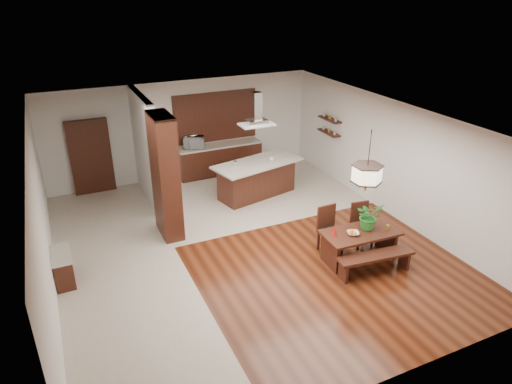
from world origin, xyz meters
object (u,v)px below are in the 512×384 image
hallway_console (63,268)px  dining_table (360,239)px  pendant_lantern (368,162)px  microwave (194,143)px  fruit_bowl (353,233)px  island_cup (271,159)px  dining_chair_right (363,225)px  range_hood (257,109)px  dining_bench (375,264)px  kitchen_island (257,178)px  foliage_plant (369,216)px  dining_chair_left (331,231)px

hallway_console → dining_table: (5.80, -1.80, 0.18)m
pendant_lantern → microwave: size_ratio=2.16×
dining_table → fruit_bowl: bearing=-170.8°
island_cup → fruit_bowl: bearing=-89.8°
dining_chair_right → microwave: microwave is taller
pendant_lantern → range_hood: bearing=99.2°
dining_bench → dining_chair_right: 1.19m
dining_table → fruit_bowl: size_ratio=6.72×
dining_chair_right → kitchen_island: bearing=114.9°
fruit_bowl → dining_table: bearing=9.2°
foliage_plant → island_cup: foliage_plant is taller
dining_chair_right → range_hood: 4.05m
microwave → dining_bench: bearing=-54.3°
fruit_bowl → island_cup: size_ratio=1.97×
dining_table → dining_chair_right: dining_chair_right is taller
kitchen_island → dining_chair_left: bearing=-98.7°
microwave → dining_chair_left: bearing=-54.8°
island_cup → range_hood: bearing=163.4°
hallway_console → pendant_lantern: 6.37m
dining_table → pendant_lantern: 1.75m
dining_chair_left → range_hood: 3.87m
dining_chair_left → hallway_console: bearing=164.4°
foliage_plant → microwave: bearing=109.2°
hallway_console → dining_table: dining_table is taller
range_hood → island_cup: size_ratio=7.16×
hallway_console → dining_chair_left: (5.41, -1.28, 0.21)m
dining_chair_left → dining_chair_right: dining_chair_left is taller
pendant_lantern → dining_table: bearing=-26.6°
dining_table → range_hood: range_hood is taller
dining_bench → island_cup: size_ratio=12.97×
foliage_plant → kitchen_island: 3.91m
hallway_console → dining_table: bearing=-17.2°
range_hood → fruit_bowl: bearing=-84.0°
dining_table → microwave: bearing=107.1°
hallway_console → dining_chair_right: size_ratio=0.89×
foliage_plant → microwave: (-2.00, 5.73, 0.14)m
dining_chair_right → pendant_lantern: bearing=-124.6°
foliage_plant → range_hood: bearing=102.5°
microwave → hallway_console: bearing=-114.8°
kitchen_island → range_hood: bearing=77.1°
dining_chair_left → microwave: 5.49m
dining_table → pendant_lantern: (-0.00, 0.00, 1.75)m
hallway_console → dining_table: size_ratio=0.53×
hallway_console → range_hood: (5.17, 2.05, 2.15)m
dining_chair_left → kitchen_island: (-0.24, 3.33, -0.01)m
dining_chair_right → pendant_lantern: size_ratio=0.75×
pendant_lantern → range_hood: (-0.63, 3.85, 0.22)m
range_hood → dining_chair_left: bearing=-85.8°
dining_chair_left → island_cup: 3.27m
pendant_lantern → island_cup: (-0.23, 3.74, -1.19)m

